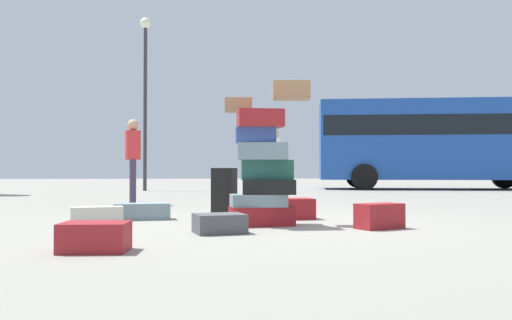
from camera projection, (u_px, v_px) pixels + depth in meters
ground_plane at (272, 224)px, 6.68m from camera, size 80.00×80.00×0.00m
suitcase_tower at (264, 166)px, 6.51m from camera, size 1.08×0.65×1.77m
suitcase_black_right_side at (224, 194)px, 7.22m from camera, size 0.37×0.40×0.69m
suitcase_maroon_upright_blue at (95, 237)px, 4.37m from camera, size 0.55×0.42×0.24m
suitcase_maroon_foreground_near at (379, 216)px, 6.11m from camera, size 0.59×0.47×0.29m
suitcase_slate_white_trunk at (142, 211)px, 7.26m from camera, size 0.77×0.43×0.22m
suitcase_maroon_left_side at (293, 209)px, 7.35m from camera, size 0.58×0.44×0.28m
suitcase_charcoal_behind_tower at (219, 223)px, 5.67m from camera, size 0.59×0.52×0.20m
suitcase_cream_foreground_far at (97, 215)px, 6.72m from camera, size 0.67×0.41×0.21m
person_bearded_onlooker at (274, 158)px, 11.42m from camera, size 0.30×0.33×1.56m
person_tourist_with_camera at (133, 153)px, 10.46m from camera, size 0.30×0.34×1.66m
parked_bus at (438, 139)px, 19.55m from camera, size 8.78×4.06×3.15m
lamp_post at (145, 77)px, 17.96m from camera, size 0.36×0.36×5.77m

